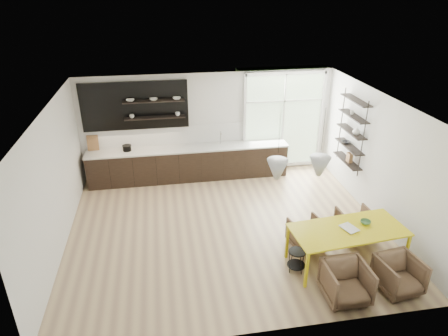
% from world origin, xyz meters
% --- Properties ---
extents(room, '(7.02, 6.01, 2.91)m').
position_xyz_m(room, '(0.58, 1.10, 1.46)').
color(room, tan).
rests_on(room, ground).
extents(kitchen_run, '(5.54, 0.69, 2.75)m').
position_xyz_m(kitchen_run, '(-0.69, 2.69, 0.60)').
color(kitchen_run, black).
rests_on(kitchen_run, ground).
extents(right_shelving, '(0.26, 1.22, 1.90)m').
position_xyz_m(right_shelving, '(3.36, 1.17, 1.65)').
color(right_shelving, black).
rests_on(right_shelving, ground).
extents(dining_table, '(2.28, 1.19, 0.80)m').
position_xyz_m(dining_table, '(2.10, -1.58, 0.75)').
color(dining_table, '#D3C30F').
rests_on(dining_table, ground).
extents(armchair_back_left, '(0.78, 0.79, 0.61)m').
position_xyz_m(armchair_back_left, '(1.55, -0.92, 0.31)').
color(armchair_back_left, brown).
rests_on(armchair_back_left, ground).
extents(armchair_back_right, '(0.72, 0.74, 0.65)m').
position_xyz_m(armchair_back_right, '(2.70, -0.77, 0.32)').
color(armchair_back_right, brown).
rests_on(armchair_back_right, ground).
extents(armchair_front_left, '(0.75, 0.78, 0.70)m').
position_xyz_m(armchair_front_left, '(1.69, -2.50, 0.35)').
color(armchair_front_left, brown).
rests_on(armchair_front_left, ground).
extents(armchair_front_right, '(0.81, 0.83, 0.67)m').
position_xyz_m(armchair_front_right, '(2.72, -2.46, 0.33)').
color(armchair_front_right, brown).
rests_on(armchair_front_right, ground).
extents(wire_stool, '(0.35, 0.35, 0.45)m').
position_xyz_m(wire_stool, '(1.08, -1.64, 0.29)').
color(wire_stool, black).
rests_on(wire_stool, ground).
extents(table_book, '(0.34, 0.39, 0.03)m').
position_xyz_m(table_book, '(1.99, -1.63, 0.82)').
color(table_book, white).
rests_on(table_book, dining_table).
extents(table_bowl, '(0.22, 0.22, 0.06)m').
position_xyz_m(table_bowl, '(2.51, -1.46, 0.83)').
color(table_bowl, '#447747').
rests_on(table_bowl, dining_table).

